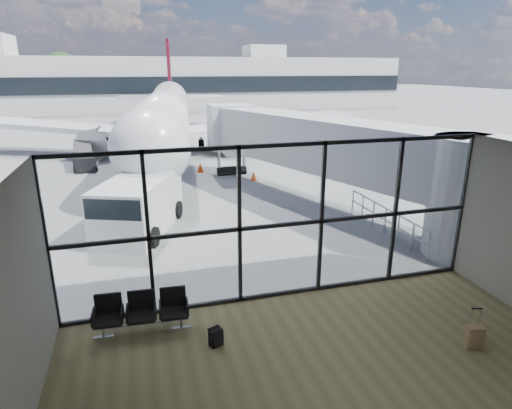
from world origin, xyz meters
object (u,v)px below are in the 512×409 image
airliner (165,114)px  service_van (138,205)px  seating_row (142,310)px  backpack (216,337)px  suitcase (475,337)px  belt_loader (85,160)px

airliner → service_van: size_ratio=6.69×
seating_row → backpack: 2.07m
seating_row → backpack: (1.67, -1.16, -0.35)m
suitcase → belt_loader: (-10.74, 22.90, 0.25)m
backpack → suitcase: bearing=-37.4°
service_van → belt_loader: (-3.27, 12.79, -0.56)m
seating_row → suitcase: seating_row is taller
suitcase → service_van: service_van is taller
backpack → suitcase: size_ratio=0.46×
backpack → service_van: bearing=80.0°
seating_row → suitcase: size_ratio=2.30×
backpack → airliner: 26.83m
service_van → backpack: bearing=-57.7°
backpack → airliner: bearing=67.2°
airliner → service_van: 18.58m
seating_row → service_van: size_ratio=0.43×
service_van → belt_loader: size_ratio=1.47×
backpack → airliner: (0.95, 26.69, 2.64)m
airliner → belt_loader: bearing=-129.8°
suitcase → airliner: 28.97m
suitcase → seating_row: bearing=175.9°
backpack → airliner: size_ratio=0.01×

